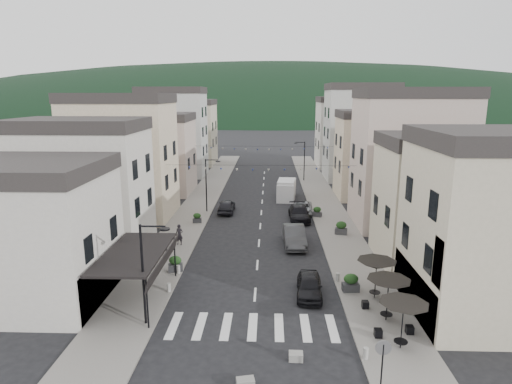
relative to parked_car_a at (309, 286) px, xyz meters
The scene contains 32 objects.
ground 7.00m from the parked_car_a, 120.51° to the right, with size 700.00×700.00×0.00m, color black.
sidewalk_left 28.25m from the parked_car_a, 113.00° to the left, with size 4.00×76.00×0.12m, color slate.
sidewalk_right 26.31m from the parked_car_a, 81.33° to the left, with size 4.00×76.00×0.12m, color slate.
hill_backdrop 294.02m from the parked_car_a, 90.69° to the left, with size 640.00×360.00×70.00m, color black.
boutique_building 19.35m from the parked_car_a, behind, with size 12.00×8.00×8.00m, color beige.
bistro_building 11.95m from the parked_car_a, 10.34° to the right, with size 10.00×8.00×10.00m, color #B8AE92.
boutique_awning 11.10m from the parked_car_a, behind, with size 3.77×7.50×3.28m.
buildings_row_left 36.92m from the parked_car_a, 119.60° to the left, with size 10.20×54.16×14.00m.
buildings_row_right 32.98m from the parked_car_a, 70.28° to the left, with size 10.20×54.16×14.50m.
cafe_terrace 5.51m from the parked_car_a, 37.54° to the right, with size 2.50×8.10×2.53m.
streetlamp_left_near 10.61m from the parked_car_a, 156.85° to the right, with size 1.70×0.56×6.00m.
streetlamp_left_far 22.28m from the parked_car_a, 115.07° to the left, with size 1.70×0.56×6.00m.
streetlamp_right_far 38.19m from the parked_car_a, 86.56° to the left, with size 1.70×0.56×6.00m.
traffic_sign 9.84m from the parked_car_a, 76.59° to the right, with size 0.70×0.07×2.70m.
bollards 3.58m from the parked_car_a, behind, with size 11.66×10.26×0.60m.
bunting_near 17.12m from the parked_car_a, 102.46° to the left, with size 19.00×0.28×0.62m.
bunting_far 32.57m from the parked_car_a, 96.30° to the left, with size 19.00×0.28×0.62m.
parked_car_a is the anchor object (origin of this frame).
parked_car_b 9.55m from the parked_car_a, 92.71° to the left, with size 1.79×5.13×1.69m, color #313133.
parked_car_c 19.93m from the parked_car_a, 86.94° to the left, with size 2.04×4.43×1.23m, color gray.
parked_car_d 17.32m from the parked_car_a, 88.39° to the left, with size 2.05×5.04×1.46m, color black.
parked_car_e 21.32m from the parked_car_a, 110.40° to the left, with size 1.74×4.31×1.47m, color black.
delivery_van 26.61m from the parked_car_a, 91.09° to the left, with size 2.63×5.46×2.53m.
pedestrian_a 13.81m from the parked_car_a, 139.00° to the left, with size 0.66×0.43×1.81m, color black.
pedestrian_b 12.96m from the parked_car_a, 148.99° to the left, with size 0.77×0.60×1.58m, color #26202B.
concrete_block_a 9.95m from the parked_car_a, 111.47° to the right, with size 0.80×0.50×0.50m, color gray.
concrete_block_c 7.17m from the parked_car_a, 100.18° to the right, with size 0.70×0.50×0.40m, color gray.
planter_la 10.12m from the parked_car_a, 160.42° to the left, with size 1.15×0.81×1.17m.
planter_lb 18.55m from the parked_car_a, 122.56° to the left, with size 0.95×0.61×1.00m.
planter_ra 2.83m from the parked_car_a, ahead, with size 1.13×0.68×1.22m.
planter_rb 13.04m from the parked_car_a, 71.83° to the left, with size 1.23×0.87×1.24m.
planter_rc 18.45m from the parked_car_a, 82.32° to the left, with size 1.08×0.87×1.07m.
Camera 1 is at (0.91, -19.90, 12.86)m, focal length 30.00 mm.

